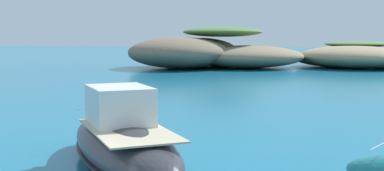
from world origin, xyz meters
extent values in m
ellipsoid|color=#84755B|center=(1.36, 65.38, 1.74)|extent=(17.88, 15.42, 3.48)
ellipsoid|color=#756651|center=(-8.81, 62.53, 2.38)|extent=(19.15, 19.97, 4.76)
ellipsoid|color=#9E8966|center=(-3.58, 68.53, 1.62)|extent=(14.70, 14.49, 3.23)
ellipsoid|color=#9E8966|center=(-6.39, 68.64, 2.31)|extent=(17.31, 17.37, 4.61)
ellipsoid|color=#517538|center=(-2.60, 66.93, 5.57)|extent=(12.69, 11.53, 1.55)
ellipsoid|color=#9E8966|center=(17.78, 68.15, 1.73)|extent=(23.17, 23.02, 3.46)
ellipsoid|color=#84755B|center=(15.40, 70.34, 1.08)|extent=(17.77, 17.56, 2.17)
ellipsoid|color=#756651|center=(18.87, 72.14, 1.57)|extent=(11.56, 11.23, 3.15)
ellipsoid|color=#9E8966|center=(21.90, 67.82, 1.00)|extent=(13.17, 13.23, 2.01)
ellipsoid|color=#517538|center=(18.92, 71.68, 3.62)|extent=(10.57, 9.61, 1.00)
cylinder|color=silver|center=(9.93, 2.59, 1.72)|extent=(1.00, 1.83, 0.04)
ellipsoid|color=#2D2D33|center=(0.96, 4.60, 0.88)|extent=(8.13, 10.40, 1.76)
ellipsoid|color=black|center=(0.96, 4.60, 0.48)|extent=(8.30, 10.60, 0.21)
cube|color=#C6B793|center=(1.37, 3.94, 1.63)|extent=(5.26, 6.21, 0.06)
cube|color=silver|center=(0.68, 5.04, 2.38)|extent=(3.38, 3.61, 1.45)
cube|color=#2D4756|center=(-0.10, 6.28, 2.52)|extent=(1.88, 1.34, 0.76)
cylinder|color=silver|center=(-1.19, 8.01, 1.81)|extent=(1.86, 1.19, 0.04)
camera|label=1|loc=(6.86, -13.46, 5.08)|focal=47.05mm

